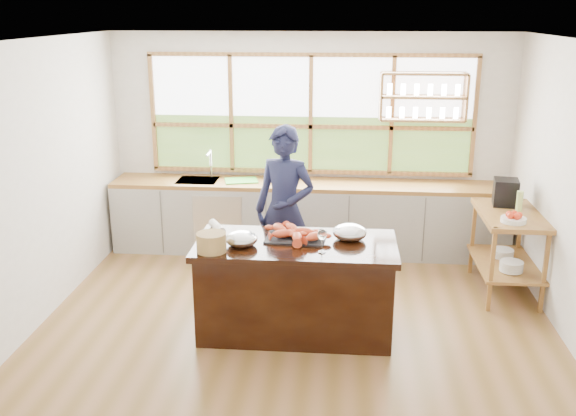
# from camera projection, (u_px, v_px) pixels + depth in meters

# --- Properties ---
(ground_plane) EXTENTS (5.00, 5.00, 0.00)m
(ground_plane) POSITION_uv_depth(u_px,v_px,m) (297.00, 321.00, 6.35)
(ground_plane) COLOR olive
(room_shell) EXTENTS (5.02, 4.52, 2.71)m
(room_shell) POSITION_uv_depth(u_px,v_px,m) (304.00, 137.00, 6.32)
(room_shell) COLOR silver
(room_shell) RESTS_ON ground_plane
(back_counter) EXTENTS (4.90, 0.63, 0.90)m
(back_counter) POSITION_uv_depth(u_px,v_px,m) (307.00, 217.00, 8.06)
(back_counter) COLOR #A6A59D
(back_counter) RESTS_ON ground_plane
(right_shelf_unit) EXTENTS (0.62, 1.10, 0.90)m
(right_shelf_unit) POSITION_uv_depth(u_px,v_px,m) (508.00, 239.00, 6.84)
(right_shelf_unit) COLOR olive
(right_shelf_unit) RESTS_ON ground_plane
(island) EXTENTS (1.85, 0.90, 0.90)m
(island) POSITION_uv_depth(u_px,v_px,m) (296.00, 287.00, 6.03)
(island) COLOR black
(island) RESTS_ON ground_plane
(cook) EXTENTS (0.77, 0.62, 1.82)m
(cook) POSITION_uv_depth(u_px,v_px,m) (285.00, 211.00, 6.80)
(cook) COLOR #181B38
(cook) RESTS_ON ground_plane
(potted_plant) EXTENTS (0.16, 0.13, 0.27)m
(potted_plant) POSITION_uv_depth(u_px,v_px,m) (272.00, 170.00, 7.99)
(potted_plant) COLOR slate
(potted_plant) RESTS_ON back_counter
(cutting_board) EXTENTS (0.46, 0.39, 0.01)m
(cutting_board) POSITION_uv_depth(u_px,v_px,m) (241.00, 181.00, 8.00)
(cutting_board) COLOR green
(cutting_board) RESTS_ON back_counter
(espresso_machine) EXTENTS (0.29, 0.30, 0.29)m
(espresso_machine) POSITION_uv_depth(u_px,v_px,m) (506.00, 192.00, 6.99)
(espresso_machine) COLOR black
(espresso_machine) RESTS_ON right_shelf_unit
(wine_bottle) EXTENTS (0.07, 0.07, 0.27)m
(wine_bottle) POSITION_uv_depth(u_px,v_px,m) (519.00, 204.00, 6.62)
(wine_bottle) COLOR #ADC962
(wine_bottle) RESTS_ON right_shelf_unit
(fruit_bowl) EXTENTS (0.25, 0.25, 0.11)m
(fruit_bowl) POSITION_uv_depth(u_px,v_px,m) (514.00, 218.00, 6.45)
(fruit_bowl) COLOR white
(fruit_bowl) RESTS_ON right_shelf_unit
(slate_board) EXTENTS (0.58, 0.44, 0.02)m
(slate_board) POSITION_uv_depth(u_px,v_px,m) (296.00, 238.00, 6.00)
(slate_board) COLOR black
(slate_board) RESTS_ON island
(lobster_pile) EXTENTS (0.55, 0.48, 0.08)m
(lobster_pile) POSITION_uv_depth(u_px,v_px,m) (295.00, 233.00, 5.98)
(lobster_pile) COLOR #D66124
(lobster_pile) RESTS_ON slate_board
(mixing_bowl_left) EXTENTS (0.29, 0.29, 0.14)m
(mixing_bowl_left) POSITION_uv_depth(u_px,v_px,m) (242.00, 239.00, 5.81)
(mixing_bowl_left) COLOR silver
(mixing_bowl_left) RESTS_ON island
(mixing_bowl_right) EXTENTS (0.32, 0.32, 0.15)m
(mixing_bowl_right) POSITION_uv_depth(u_px,v_px,m) (350.00, 232.00, 5.97)
(mixing_bowl_right) COLOR silver
(mixing_bowl_right) RESTS_ON island
(wine_glass) EXTENTS (0.08, 0.08, 0.22)m
(wine_glass) POSITION_uv_depth(u_px,v_px,m) (322.00, 235.00, 5.61)
(wine_glass) COLOR white
(wine_glass) RESTS_ON island
(wicker_basket) EXTENTS (0.27, 0.27, 0.17)m
(wicker_basket) POSITION_uv_depth(u_px,v_px,m) (211.00, 242.00, 5.66)
(wicker_basket) COLOR #A28A44
(wicker_basket) RESTS_ON island
(parchment_roll) EXTENTS (0.21, 0.30, 0.08)m
(parchment_roll) POSITION_uv_depth(u_px,v_px,m) (217.00, 227.00, 6.19)
(parchment_roll) COLOR white
(parchment_roll) RESTS_ON island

